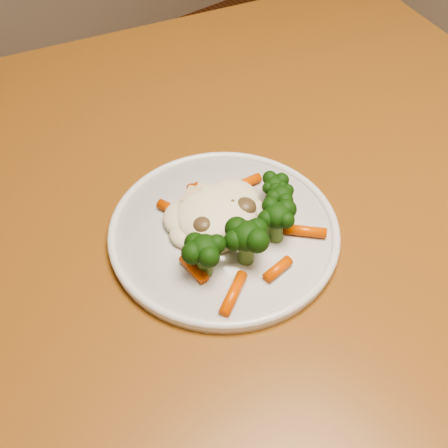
% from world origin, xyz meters
% --- Properties ---
extents(dining_table, '(1.41, 1.09, 0.75)m').
position_xyz_m(dining_table, '(-0.05, -0.07, 0.66)').
color(dining_table, brown).
rests_on(dining_table, ground).
extents(plate, '(0.26, 0.26, 0.01)m').
position_xyz_m(plate, '(0.03, -0.16, 0.76)').
color(plate, silver).
rests_on(plate, dining_table).
extents(meal, '(0.17, 0.17, 0.05)m').
position_xyz_m(meal, '(0.04, -0.17, 0.78)').
color(meal, '#FFF3CB').
rests_on(meal, plate).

